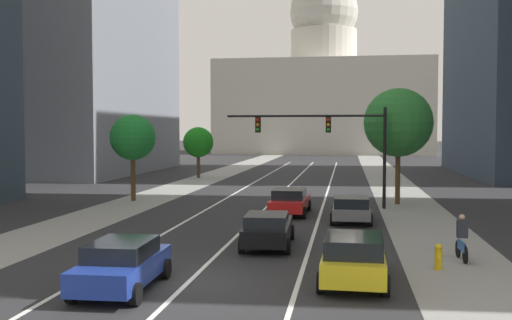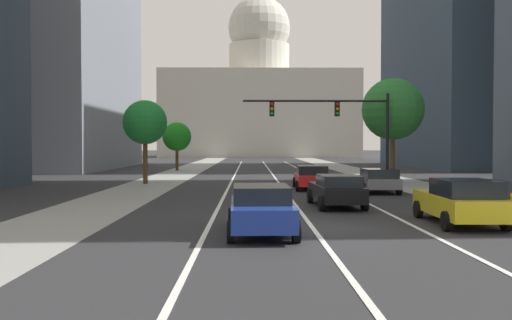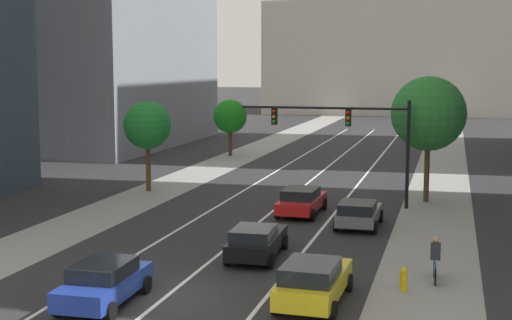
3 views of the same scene
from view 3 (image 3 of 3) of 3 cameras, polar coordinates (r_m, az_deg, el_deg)
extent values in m
plane|color=#2B2B2D|center=(64.40, 6.45, 0.11)|extent=(400.00, 400.00, 0.00)
cube|color=gray|center=(61.55, -2.45, -0.18)|extent=(3.96, 130.00, 0.01)
cube|color=gray|center=(58.73, 14.27, -0.77)|extent=(3.96, 130.00, 0.01)
cube|color=white|center=(50.55, 0.00, -1.83)|extent=(0.16, 90.00, 0.01)
cube|color=white|center=(49.77, 3.83, -1.99)|extent=(0.16, 90.00, 0.01)
cube|color=white|center=(49.23, 7.76, -2.15)|extent=(0.16, 90.00, 0.01)
cube|color=beige|center=(129.47, 10.97, 7.78)|extent=(42.59, 23.14, 18.57)
cube|color=black|center=(31.21, 0.10, -6.45)|extent=(1.99, 4.71, 0.66)
cube|color=black|center=(30.41, -0.19, -5.73)|extent=(1.74, 2.23, 0.47)
cylinder|color=black|center=(32.97, -0.83, -6.28)|extent=(0.25, 0.65, 0.64)
cylinder|color=black|center=(32.61, 2.24, -6.44)|extent=(0.25, 0.65, 0.64)
cylinder|color=black|center=(30.01, -2.24, -7.67)|extent=(0.25, 0.65, 0.64)
cylinder|color=black|center=(29.61, 1.13, -7.87)|extent=(0.25, 0.65, 0.64)
cube|color=#1E389E|center=(25.77, -11.76, -9.59)|extent=(1.94, 4.44, 0.67)
cube|color=black|center=(25.57, -11.84, -8.35)|extent=(1.74, 2.38, 0.51)
cylinder|color=black|center=(27.54, -12.14, -9.22)|extent=(0.24, 0.65, 0.64)
cylinder|color=black|center=(26.82, -8.57, -9.59)|extent=(0.24, 0.65, 0.64)
cylinder|color=black|center=(25.01, -15.15, -11.03)|extent=(0.24, 0.65, 0.64)
cylinder|color=black|center=(24.22, -11.28, -11.53)|extent=(0.24, 0.65, 0.64)
cube|color=slate|center=(37.45, 8.06, -4.25)|extent=(1.89, 4.28, 0.56)
cube|color=black|center=(36.53, 7.91, -3.69)|extent=(1.73, 2.18, 0.52)
cylinder|color=black|center=(39.05, 6.95, -4.18)|extent=(0.22, 0.64, 0.64)
cylinder|color=black|center=(38.83, 9.71, -4.30)|extent=(0.22, 0.64, 0.64)
cylinder|color=black|center=(36.23, 6.28, -5.08)|extent=(0.22, 0.64, 0.64)
cylinder|color=black|center=(36.00, 9.26, -5.21)|extent=(0.22, 0.64, 0.64)
cube|color=yellow|center=(25.54, 4.57, -9.59)|extent=(1.99, 4.72, 0.70)
cube|color=black|center=(24.74, 4.27, -8.63)|extent=(1.79, 2.42, 0.56)
cylinder|color=black|center=(27.32, 3.31, -9.20)|extent=(0.24, 0.65, 0.64)
cylinder|color=black|center=(26.97, 7.25, -9.47)|extent=(0.24, 0.65, 0.64)
cylinder|color=black|center=(24.38, 1.57, -11.26)|extent=(0.24, 0.65, 0.64)
cylinder|color=black|center=(23.99, 6.00, -11.61)|extent=(0.24, 0.65, 0.64)
cube|color=red|center=(40.20, 3.59, -3.36)|extent=(2.01, 4.80, 0.61)
cube|color=black|center=(39.83, 3.51, -2.62)|extent=(1.80, 2.38, 0.55)
cylinder|color=black|center=(42.01, 2.83, -3.31)|extent=(0.24, 0.65, 0.64)
cylinder|color=black|center=(41.61, 5.36, -3.44)|extent=(0.24, 0.65, 0.64)
cylinder|color=black|center=(38.94, 1.69, -4.16)|extent=(0.24, 0.65, 0.64)
cylinder|color=black|center=(38.51, 4.42, -4.31)|extent=(0.24, 0.65, 0.64)
cylinder|color=black|center=(42.19, 11.76, 0.39)|extent=(0.20, 0.20, 6.18)
cylinder|color=black|center=(42.51, 5.28, 4.07)|extent=(9.72, 0.14, 0.14)
cube|color=black|center=(42.32, 7.22, 3.28)|extent=(0.32, 0.28, 0.96)
sphere|color=red|center=(42.16, 7.20, 3.67)|extent=(0.20, 0.20, 0.20)
sphere|color=orange|center=(42.18, 7.19, 3.27)|extent=(0.20, 0.20, 0.20)
sphere|color=green|center=(42.20, 7.19, 2.86)|extent=(0.20, 0.20, 0.20)
cube|color=black|center=(43.14, 1.45, 3.41)|extent=(0.32, 0.28, 0.96)
sphere|color=red|center=(42.97, 1.40, 3.80)|extent=(0.20, 0.20, 0.20)
sphere|color=orange|center=(42.99, 1.40, 3.40)|extent=(0.20, 0.20, 0.20)
sphere|color=green|center=(43.02, 1.40, 3.00)|extent=(0.20, 0.20, 0.20)
cylinder|color=yellow|center=(27.22, 11.44, -9.33)|extent=(0.26, 0.26, 0.70)
sphere|color=yellow|center=(27.10, 11.46, -8.46)|extent=(0.26, 0.26, 0.26)
cylinder|color=yellow|center=(27.06, 11.42, -9.36)|extent=(0.10, 0.12, 0.10)
cylinder|color=black|center=(28.23, 13.82, -8.84)|extent=(0.09, 0.66, 0.66)
cylinder|color=black|center=(29.23, 13.74, -8.27)|extent=(0.09, 0.66, 0.66)
cube|color=#1959B2|center=(28.67, 13.79, -8.13)|extent=(0.12, 1.00, 0.36)
cube|color=#262833|center=(28.46, 13.83, -6.93)|extent=(0.38, 0.30, 0.64)
sphere|color=tan|center=(28.43, 13.86, -6.06)|extent=(0.22, 0.22, 0.22)
cylinder|color=#51381E|center=(44.75, 13.18, -0.83)|extent=(0.32, 0.32, 3.74)
sphere|color=#2C7A32|center=(44.40, 13.31, 3.54)|extent=(4.43, 4.43, 4.43)
cylinder|color=#51381E|center=(65.89, -2.03, 1.42)|extent=(0.32, 0.32, 2.52)
sphere|color=#1D841C|center=(65.69, -2.04, 3.43)|extent=(3.02, 3.02, 3.02)
cylinder|color=#51381E|center=(47.77, -8.41, -0.51)|extent=(0.32, 0.32, 3.23)
sphere|color=#1F8031|center=(47.48, -8.47, 2.71)|extent=(3.08, 3.08, 3.08)
camera|label=1|loc=(7.73, -25.39, -18.66)|focal=41.53mm
camera|label=2|loc=(13.86, -48.21, -17.94)|focal=38.24mm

